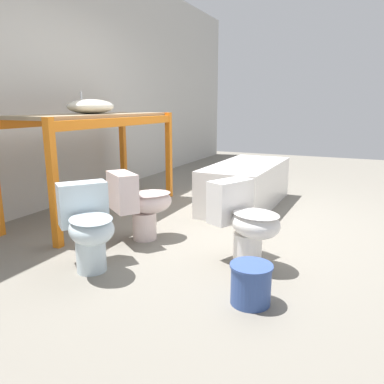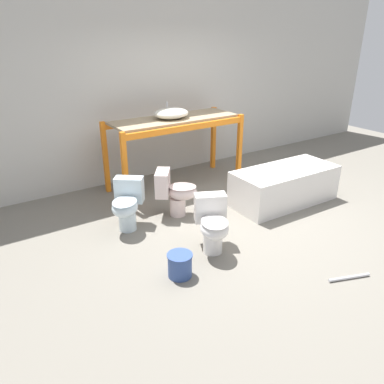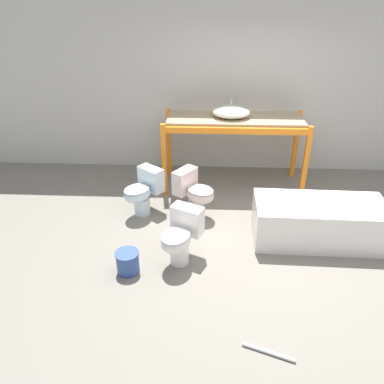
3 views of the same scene
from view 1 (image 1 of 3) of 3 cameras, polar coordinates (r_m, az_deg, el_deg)
name	(u,v)px [view 1 (image 1 of 3)]	position (r m, az deg, el deg)	size (l,w,h in m)	color
ground_plane	(231,225)	(3.97, 6.01, -5.07)	(12.00, 12.00, 0.00)	slate
warehouse_wall_rear	(54,74)	(5.01, -20.27, 16.52)	(10.80, 0.08, 3.20)	beige
shelving_rack	(95,129)	(4.39, -14.57, 9.29)	(2.16, 0.81, 1.14)	orange
sink_basin	(91,107)	(4.33, -15.17, 12.46)	(0.56, 0.46, 0.24)	silver
bathtub_main	(246,182)	(4.69, 8.24, 1.57)	(1.62, 0.75, 0.53)	white
toilet_near	(245,220)	(2.96, 8.15, -4.31)	(0.55, 0.66, 0.65)	white
toilet_far	(88,225)	(2.93, -15.50, -4.85)	(0.62, 0.66, 0.65)	silver
toilet_extra	(141,203)	(3.48, -7.83, -1.62)	(0.66, 0.61, 0.65)	silver
bucket_white	(251,283)	(2.46, 8.96, -13.51)	(0.27, 0.27, 0.26)	#334C8C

